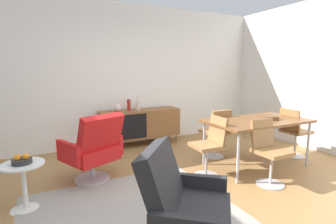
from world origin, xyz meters
TOP-DOWN VIEW (x-y plane):
  - ground_plane at (0.00, 0.00)m, footprint 8.32×8.32m
  - wall_back at (0.00, 2.60)m, footprint 6.80×0.12m
  - sideboard at (0.30, 2.30)m, footprint 1.60×0.45m
  - vase_cobalt at (0.07, 2.30)m, footprint 0.07×0.07m
  - vase_sculptural_dark at (0.26, 2.30)m, footprint 0.09×0.09m
  - vase_ceramic_small at (-0.15, 2.30)m, footprint 0.14×0.14m
  - dining_table at (1.53, 0.40)m, footprint 1.60×0.90m
  - wooden_bowl_on_table at (1.73, 0.33)m, footprint 0.26×0.26m
  - dining_chair_back_left at (1.18, 0.96)m, footprint 0.41×0.43m
  - dining_chair_near_window at (0.64, 0.40)m, footprint 0.44×0.42m
  - dining_chair_front_left at (1.18, -0.16)m, footprint 0.40×0.43m
  - dining_chair_far_end at (2.42, 0.40)m, footprint 0.44×0.41m
  - lounge_chair_red at (-0.87, 0.97)m, footprint 0.86×0.84m
  - armchair_black_shell at (-0.55, -0.90)m, footprint 0.90×0.91m
  - side_table_round at (-1.69, 0.57)m, footprint 0.44×0.44m
  - fruit_bowl at (-1.69, 0.57)m, footprint 0.20×0.20m
  - area_rug at (-0.70, 0.04)m, footprint 2.20×1.70m

SIDE VIEW (x-z plane):
  - ground_plane at x=0.00m, z-range 0.00..0.00m
  - area_rug at x=-0.70m, z-range 0.00..0.01m
  - side_table_round at x=-1.69m, z-range 0.06..0.58m
  - sideboard at x=0.30m, z-range 0.08..0.80m
  - lounge_chair_red at x=-0.87m, z-range -0.01..0.94m
  - armchair_black_shell at x=-0.55m, z-range -0.01..0.94m
  - dining_chair_back_left at x=1.18m, z-range 0.04..0.90m
  - dining_chair_near_window at x=0.64m, z-range 0.04..0.90m
  - dining_chair_front_left at x=1.18m, z-range 0.04..0.90m
  - dining_chair_far_end at x=2.42m, z-range 0.04..0.90m
  - fruit_bowl at x=-1.69m, z-range 0.50..0.61m
  - dining_table at x=1.53m, z-range 0.33..1.07m
  - wooden_bowl_on_table at x=1.73m, z-range 0.74..0.80m
  - vase_ceramic_small at x=-0.15m, z-range 0.72..0.86m
  - vase_sculptural_dark at x=0.26m, z-range 0.67..0.95m
  - vase_cobalt at x=0.07m, z-range 0.72..0.94m
  - wall_back at x=0.00m, z-range 0.00..2.80m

